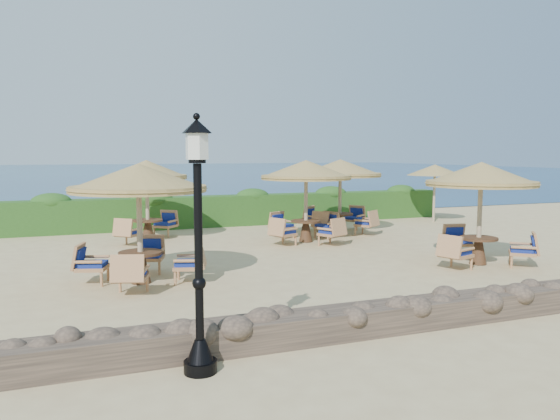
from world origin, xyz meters
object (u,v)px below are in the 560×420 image
Objects in this scene: cafe_set_2 at (147,181)px; cafe_set_3 at (306,185)px; cafe_set_0 at (139,199)px; cafe_set_1 at (481,191)px; lamp_post at (199,257)px; cafe_set_4 at (340,181)px; extra_parasol at (435,170)px.

cafe_set_3 is (4.77, -2.03, -0.12)m from cafe_set_2.
cafe_set_0 is 8.50m from cafe_set_1.
cafe_set_3 is (-2.75, 4.88, -0.05)m from cafe_set_1.
cafe_set_2 is (-7.52, 6.91, 0.07)m from cafe_set_1.
cafe_set_2 is (0.79, 11.25, 0.43)m from lamp_post.
cafe_set_1 is at bearing -82.96° from cafe_set_4.
extra_parasol is 0.82× the size of cafe_set_3.
lamp_post is 9.38m from cafe_set_1.
cafe_set_0 is 1.02× the size of cafe_set_3.
extra_parasol is 14.37m from cafe_set_0.
extra_parasol is at bearing 14.74° from cafe_set_4.
cafe_set_2 is at bearing 156.97° from cafe_set_3.
extra_parasol is 0.80× the size of cafe_set_0.
lamp_post reaches higher than cafe_set_2.
extra_parasol is 0.81× the size of cafe_set_4.
cafe_set_0 is (-0.13, 5.36, 0.32)m from lamp_post.
cafe_set_2 and cafe_set_4 have the same top height.
cafe_set_1 is (8.44, -1.01, 0.04)m from cafe_set_0.
cafe_set_4 is (-5.08, -1.34, -0.31)m from extra_parasol.
cafe_set_3 is (5.55, 9.22, 0.31)m from lamp_post.
cafe_set_4 is (7.66, 5.31, -0.01)m from cafe_set_0.
lamp_post is 1.12× the size of cafe_set_3.
cafe_set_1 and cafe_set_2 have the same top height.
lamp_post is 1.16× the size of cafe_set_1.
cafe_set_1 is at bearing -119.30° from extra_parasol.
cafe_set_3 is at bearing 58.95° from lamp_post.
cafe_set_0 is at bearing 91.44° from lamp_post.
cafe_set_1 is at bearing -60.59° from cafe_set_3.
lamp_post reaches higher than extra_parasol.
extra_parasol is at bearing 3.64° from cafe_set_2.
cafe_set_2 is (0.92, 5.89, 0.11)m from cafe_set_0.
cafe_set_1 is (-4.30, -7.66, -0.26)m from extra_parasol.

